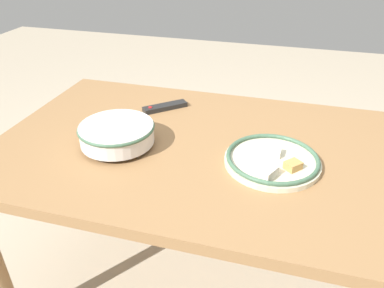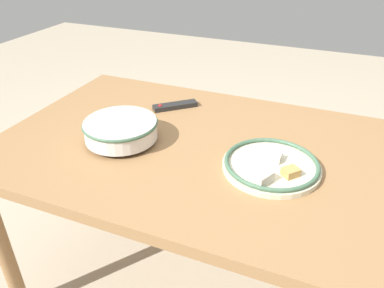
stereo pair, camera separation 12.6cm
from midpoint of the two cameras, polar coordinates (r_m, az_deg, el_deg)
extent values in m
plane|color=#B7A88E|center=(1.84, -0.11, -20.89)|extent=(8.00, 8.00, 0.00)
cube|color=olive|center=(1.34, -0.13, -1.04)|extent=(1.54, 0.94, 0.04)
cylinder|color=olive|center=(2.11, -15.68, -1.51)|extent=(0.06, 0.06, 0.72)
cylinder|color=olive|center=(1.89, 24.56, -7.60)|extent=(0.06, 0.06, 0.72)
cylinder|color=silver|center=(1.37, -13.80, 0.00)|extent=(0.12, 0.12, 0.01)
cylinder|color=silver|center=(1.35, -14.02, 1.48)|extent=(0.26, 0.26, 0.07)
cylinder|color=#C67A33|center=(1.35, -13.99, 1.30)|extent=(0.23, 0.23, 0.06)
torus|color=#42664C|center=(1.34, -14.15, 2.41)|extent=(0.27, 0.27, 0.01)
cylinder|color=beige|center=(1.24, 9.29, -2.74)|extent=(0.31, 0.31, 0.02)
torus|color=#42664C|center=(1.24, 9.35, -2.13)|extent=(0.30, 0.30, 0.01)
cube|color=silver|center=(1.26, 9.91, -1.31)|extent=(0.03, 0.05, 0.03)
cube|color=tan|center=(1.20, 12.26, -3.31)|extent=(0.06, 0.06, 0.03)
cube|color=silver|center=(1.14, 8.39, -4.46)|extent=(0.06, 0.07, 0.03)
cube|color=black|center=(1.60, -6.39, 5.60)|extent=(0.17, 0.16, 0.02)
cylinder|color=red|center=(1.58, -8.68, 5.49)|extent=(0.02, 0.02, 0.00)
camera|label=1|loc=(0.06, -92.86, -1.71)|focal=35.00mm
camera|label=2|loc=(0.06, 87.14, 1.71)|focal=35.00mm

